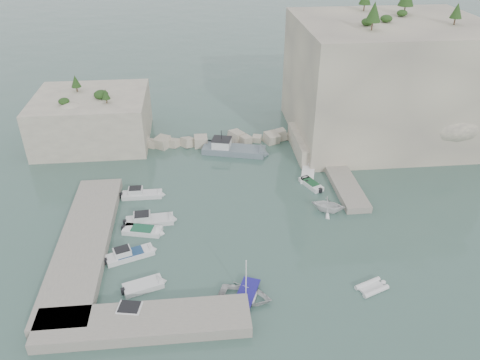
{
  "coord_description": "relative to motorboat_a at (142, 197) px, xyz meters",
  "views": [
    {
      "loc": [
        -4.66,
        -40.83,
        31.04
      ],
      "look_at": [
        0.0,
        6.0,
        3.0
      ],
      "focal_mm": 35.0,
      "sensor_mm": 36.0,
      "label": 1
    }
  ],
  "objects": [
    {
      "name": "tender_east_a",
      "position": [
        21.78,
        -5.29,
        0.0
      ],
      "size": [
        4.8,
        4.53,
        2.01
      ],
      "primitive_type": "imported",
      "rotation": [
        0.0,
        0.0,
        1.17
      ],
      "color": "white",
      "rests_on": "ground"
    },
    {
      "name": "motorboat_a",
      "position": [
        0.0,
        0.0,
        0.0
      ],
      "size": [
        5.29,
        1.58,
        1.4
      ],
      "primitive_type": null,
      "rotation": [
        0.0,
        0.0,
        -0.0
      ],
      "color": "silver",
      "rests_on": "ground"
    },
    {
      "name": "quay_west",
      "position": [
        -5.19,
        -9.23,
        0.55
      ],
      "size": [
        5.0,
        24.0,
        1.1
      ],
      "primitive_type": "cube",
      "color": "#9E9689",
      "rests_on": "ground"
    },
    {
      "name": "tender_east_b",
      "position": [
        21.14,
        0.39,
        0.0
      ],
      "size": [
        2.84,
        4.15,
        0.7
      ],
      "primitive_type": null,
      "rotation": [
        0.0,
        0.0,
        1.99
      ],
      "color": "silver",
      "rests_on": "ground"
    },
    {
      "name": "rowboat_mast",
      "position": [
        10.75,
        -18.27,
        2.61
      ],
      "size": [
        0.1,
        0.1,
        4.2
      ],
      "primitive_type": "cylinder",
      "color": "white",
      "rests_on": "rowboat"
    },
    {
      "name": "inflatable_dinghy",
      "position": [
        22.56,
        -18.19,
        0.0
      ],
      "size": [
        3.4,
        2.51,
        0.44
      ],
      "primitive_type": null,
      "rotation": [
        0.0,
        0.0,
        0.38
      ],
      "color": "silver",
      "rests_on": "ground"
    },
    {
      "name": "motorboat_e",
      "position": [
        1.37,
        -15.98,
        0.0
      ],
      "size": [
        4.3,
        2.8,
        0.7
      ],
      "primitive_type": null,
      "rotation": [
        0.0,
        0.0,
        0.32
      ],
      "color": "silver",
      "rests_on": "ground"
    },
    {
      "name": "ground",
      "position": [
        11.81,
        -8.23,
        0.0
      ],
      "size": [
        400.0,
        400.0,
        0.0
      ],
      "primitive_type": "plane",
      "color": "#416258",
      "rests_on": "ground"
    },
    {
      "name": "breakwater",
      "position": [
        10.81,
        13.77,
        0.7
      ],
      "size": [
        28.0,
        3.0,
        1.4
      ],
      "primitive_type": "cube",
      "color": "beige",
      "rests_on": "ground"
    },
    {
      "name": "cliff_terrace",
      "position": [
        24.81,
        9.77,
        1.25
      ],
      "size": [
        8.0,
        10.0,
        2.5
      ],
      "primitive_type": "cube",
      "color": "beige",
      "rests_on": "ground"
    },
    {
      "name": "outcrop_west",
      "position": [
        -8.19,
        16.77,
        3.5
      ],
      "size": [
        16.0,
        14.0,
        7.0
      ],
      "primitive_type": "cube",
      "color": "beige",
      "rests_on": "ground"
    },
    {
      "name": "rowboat",
      "position": [
        10.75,
        -18.27,
        0.0
      ],
      "size": [
        5.83,
        5.07,
        1.01
      ],
      "primitive_type": "imported",
      "rotation": [
        0.0,
        0.0,
        1.18
      ],
      "color": "silver",
      "rests_on": "ground"
    },
    {
      "name": "work_boat",
      "position": [
        12.18,
        10.48,
        0.0
      ],
      "size": [
        10.15,
        5.29,
        2.2
      ],
      "primitive_type": null,
      "rotation": [
        0.0,
        0.0,
        -0.26
      ],
      "color": "slate",
      "rests_on": "ground"
    },
    {
      "name": "cliff_east",
      "position": [
        34.81,
        14.77,
        8.5
      ],
      "size": [
        26.0,
        22.0,
        17.0
      ],
      "primitive_type": "cube",
      "color": "beige",
      "rests_on": "ground"
    },
    {
      "name": "motorboat_d",
      "position": [
        -0.3,
        -11.36,
        0.0
      ],
      "size": [
        5.45,
        3.24,
        1.4
      ],
      "primitive_type": null,
      "rotation": [
        0.0,
        0.0,
        0.35
      ],
      "color": "white",
      "rests_on": "ground"
    },
    {
      "name": "motorboat_b",
      "position": [
        1.29,
        -5.55,
        0.0
      ],
      "size": [
        5.92,
        2.3,
        1.4
      ],
      "primitive_type": null,
      "rotation": [
        0.0,
        0.0,
        0.07
      ],
      "color": "silver",
      "rests_on": "ground"
    },
    {
      "name": "quay_south",
      "position": [
        1.81,
        -20.73,
        0.55
      ],
      "size": [
        18.0,
        4.0,
        1.1
      ],
      "primitive_type": "cube",
      "color": "#9E9689",
      "rests_on": "ground"
    },
    {
      "name": "motorboat_c",
      "position": [
        0.62,
        -7.33,
        0.0
      ],
      "size": [
        4.83,
        2.71,
        0.7
      ],
      "primitive_type": null,
      "rotation": [
        0.0,
        0.0,
        -0.24
      ],
      "color": "white",
      "rests_on": "ground"
    },
    {
      "name": "vegetation",
      "position": [
        29.64,
        16.17,
        17.93
      ],
      "size": [
        53.48,
        13.88,
        13.4
      ],
      "color": "#1E4219",
      "rests_on": "ground"
    },
    {
      "name": "ledge_east",
      "position": [
        25.31,
        1.77,
        0.4
      ],
      "size": [
        3.0,
        16.0,
        0.8
      ],
      "primitive_type": "cube",
      "color": "#9E9689",
      "rests_on": "ground"
    },
    {
      "name": "tender_east_d",
      "position": [
        23.09,
        5.88,
        0.0
      ],
      "size": [
        4.05,
        1.54,
        1.56
      ],
      "primitive_type": "imported",
      "rotation": [
        0.0,
        0.0,
        1.57
      ],
      "color": "silver",
      "rests_on": "ground"
    },
    {
      "name": "motorboat_f",
      "position": [
        1.42,
        -19.66,
        0.0
      ],
      "size": [
        6.6,
        3.05,
        1.4
      ],
      "primitive_type": null,
      "rotation": [
        0.0,
        0.0,
        -0.19
      ],
      "color": "silver",
      "rests_on": "ground"
    },
    {
      "name": "tender_east_c",
      "position": [
        21.3,
        2.99,
        0.0
      ],
      "size": [
        2.95,
        5.28,
        0.7
      ],
      "primitive_type": null,
      "rotation": [
        0.0,
        0.0,
        1.29
      ],
      "color": "white",
      "rests_on": "ground"
    }
  ]
}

